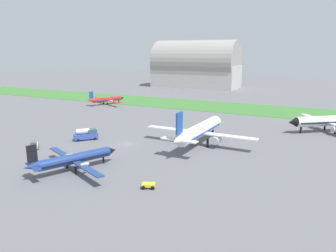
% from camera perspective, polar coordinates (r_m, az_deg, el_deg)
% --- Properties ---
extents(ground_plane, '(600.00, 600.00, 0.00)m').
position_cam_1_polar(ground_plane, '(87.95, -7.16, -3.16)').
color(ground_plane, slate).
extents(grass_taxiway_strip, '(360.00, 28.00, 0.08)m').
position_cam_1_polar(grass_taxiway_strip, '(148.34, 7.44, 3.49)').
color(grass_taxiway_strip, '#3D7533').
rests_on(grass_taxiway_strip, ground_plane).
extents(airplane_midfield_jet, '(30.77, 30.17, 10.88)m').
position_cam_1_polar(airplane_midfield_jet, '(85.84, 5.55, -0.81)').
color(airplane_midfield_jet, white).
rests_on(airplane_midfield_jet, ground_plane).
extents(airplane_parked_jet_far, '(23.26, 22.97, 9.63)m').
position_cam_1_polar(airplane_parked_jet_far, '(110.90, 26.34, 0.80)').
color(airplane_parked_jet_far, silver).
rests_on(airplane_parked_jet_far, ground_plane).
extents(airplane_foreground_turboprop, '(22.09, 19.18, 7.06)m').
position_cam_1_polar(airplane_foreground_turboprop, '(70.41, -16.25, -5.54)').
color(airplane_foreground_turboprop, navy).
rests_on(airplane_foreground_turboprop, ground_plane).
extents(airplane_taxiing_turboprop, '(20.26, 17.60, 6.54)m').
position_cam_1_polar(airplane_taxiing_turboprop, '(154.33, -10.76, 4.63)').
color(airplane_taxiing_turboprop, red).
rests_on(airplane_taxiing_turboprop, ground_plane).
extents(pushback_tug_near_gate, '(3.82, 3.81, 1.95)m').
position_cam_1_polar(pushback_tug_near_gate, '(89.58, -22.47, -3.17)').
color(pushback_tug_near_gate, white).
rests_on(pushback_tug_near_gate, ground_plane).
extents(baggage_cart_midfield, '(2.87, 2.53, 0.90)m').
position_cam_1_polar(baggage_cart_midfield, '(60.11, -3.45, -10.33)').
color(baggage_cart_midfield, yellow).
rests_on(baggage_cart_midfield, ground_plane).
extents(fuel_truck_by_runway, '(6.12, 6.45, 3.29)m').
position_cam_1_polar(fuel_truck_by_runway, '(93.89, -14.20, -1.42)').
color(fuel_truck_by_runway, '#334FB2').
rests_on(fuel_truck_by_runway, ground_plane).
extents(hangar_distant, '(57.53, 28.22, 31.47)m').
position_cam_1_polar(hangar_distant, '(226.28, 4.93, 10.40)').
color(hangar_distant, '#BCB7B2').
rests_on(hangar_distant, ground_plane).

